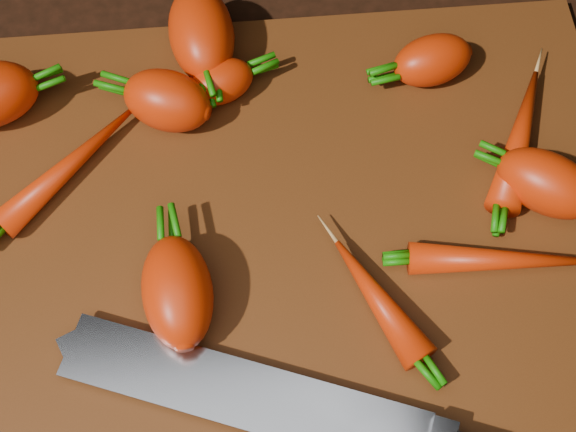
{
  "coord_description": "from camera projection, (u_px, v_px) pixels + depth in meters",
  "views": [
    {
      "loc": [
        -0.02,
        -0.24,
        0.53
      ],
      "look_at": [
        0.0,
        0.01,
        0.03
      ],
      "focal_mm": 50.0,
      "sensor_mm": 36.0,
      "label": 1
    }
  ],
  "objects": [
    {
      "name": "ground",
      "position": [
        289.0,
        249.0,
        0.59
      ],
      "size": [
        2.0,
        2.0,
        0.01
      ],
      "primitive_type": "cube",
      "color": "black"
    },
    {
      "name": "cutting_board",
      "position": [
        289.0,
        243.0,
        0.58
      ],
      "size": [
        0.5,
        0.4,
        0.01
      ],
      "primitive_type": "cube",
      "color": "#653112",
      "rests_on": "ground"
    },
    {
      "name": "carrot_1",
      "position": [
        167.0,
        101.0,
        0.6
      ],
      "size": [
        0.08,
        0.07,
        0.05
      ],
      "primitive_type": "ellipsoid",
      "rotation": [
        0.0,
        0.0,
        2.72
      ],
      "color": "red",
      "rests_on": "cutting_board"
    },
    {
      "name": "carrot_2",
      "position": [
        201.0,
        33.0,
        0.62
      ],
      "size": [
        0.06,
        0.09,
        0.05
      ],
      "primitive_type": "ellipsoid",
      "rotation": [
        0.0,
        0.0,
        -1.48
      ],
      "color": "red",
      "rests_on": "cutting_board"
    },
    {
      "name": "carrot_3",
      "position": [
        177.0,
        292.0,
        0.53
      ],
      "size": [
        0.05,
        0.08,
        0.05
      ],
      "primitive_type": "ellipsoid",
      "rotation": [
        0.0,
        0.0,
        1.67
      ],
      "color": "red",
      "rests_on": "cutting_board"
    },
    {
      "name": "carrot_4",
      "position": [
        432.0,
        60.0,
        0.62
      ],
      "size": [
        0.07,
        0.05,
        0.04
      ],
      "primitive_type": "ellipsoid",
      "rotation": [
        0.0,
        0.0,
        3.39
      ],
      "color": "red",
      "rests_on": "cutting_board"
    },
    {
      "name": "carrot_5",
      "position": [
        221.0,
        82.0,
        0.61
      ],
      "size": [
        0.06,
        0.05,
        0.03
      ],
      "primitive_type": "ellipsoid",
      "rotation": [
        0.0,
        0.0,
        0.38
      ],
      "color": "red",
      "rests_on": "cutting_board"
    },
    {
      "name": "carrot_6",
      "position": [
        547.0,
        183.0,
        0.57
      ],
      "size": [
        0.09,
        0.08,
        0.04
      ],
      "primitive_type": "ellipsoid",
      "rotation": [
        0.0,
        0.0,
        2.52
      ],
      "color": "red",
      "rests_on": "cutting_board"
    },
    {
      "name": "carrot_7",
      "position": [
        520.0,
        138.0,
        0.59
      ],
      "size": [
        0.07,
        0.12,
        0.03
      ],
      "primitive_type": "ellipsoid",
      "rotation": [
        0.0,
        0.0,
        1.16
      ],
      "color": "red",
      "rests_on": "cutting_board"
    },
    {
      "name": "carrot_8",
      "position": [
        504.0,
        260.0,
        0.55
      ],
      "size": [
        0.13,
        0.04,
        0.02
      ],
      "primitive_type": "ellipsoid",
      "rotation": [
        0.0,
        0.0,
        -0.11
      ],
      "color": "red",
      "rests_on": "cutting_board"
    },
    {
      "name": "carrot_9",
      "position": [
        378.0,
        299.0,
        0.54
      ],
      "size": [
        0.07,
        0.1,
        0.03
      ],
      "primitive_type": "ellipsoid",
      "rotation": [
        0.0,
        0.0,
        2.04
      ],
      "color": "red",
      "rests_on": "cutting_board"
    },
    {
      "name": "carrot_10",
      "position": [
        70.0,
        165.0,
        0.58
      ],
      "size": [
        0.11,
        0.11,
        0.02
      ],
      "primitive_type": "ellipsoid",
      "rotation": [
        0.0,
        0.0,
        0.78
      ],
      "color": "red",
      "rests_on": "cutting_board"
    },
    {
      "name": "knife",
      "position": [
        279.0,
        404.0,
        0.51
      ],
      "size": [
        0.38,
        0.17,
        0.02
      ],
      "rotation": [
        0.0,
        0.0,
        -0.37
      ],
      "color": "gray",
      "rests_on": "cutting_board"
    }
  ]
}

